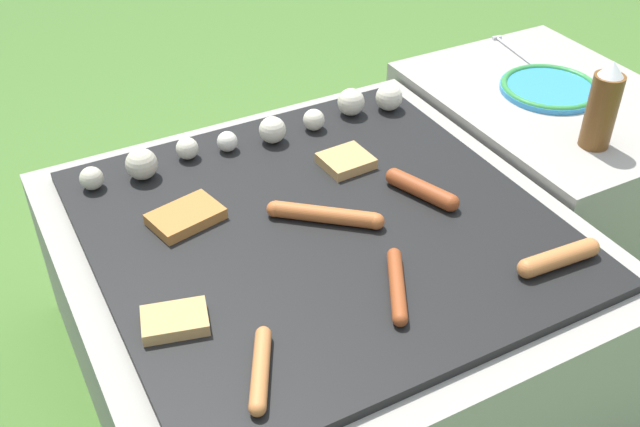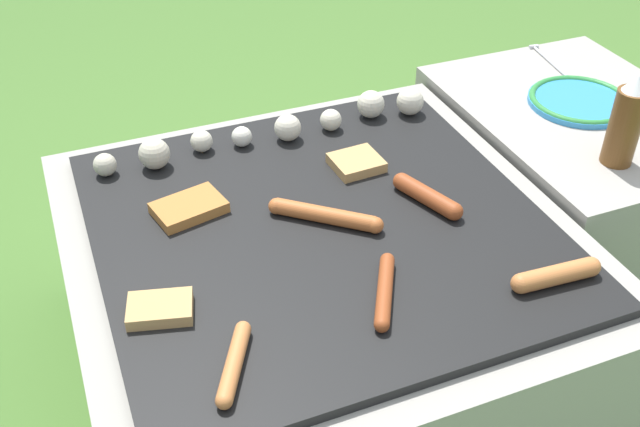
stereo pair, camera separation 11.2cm
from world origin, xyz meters
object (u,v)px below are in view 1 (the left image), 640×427
sausage_front_center (397,285)px  fork_utensil (511,49)px  condiment_bottle (603,107)px  plate_colorful (550,88)px

sausage_front_center → fork_utensil: bearing=39.7°
sausage_front_center → fork_utensil: size_ratio=0.88×
condiment_bottle → fork_utensil: bearing=71.0°
plate_colorful → condiment_bottle: condiment_bottle is taller
condiment_bottle → plate_colorful: bearing=69.7°
sausage_front_center → fork_utensil: (0.73, 0.60, -0.01)m
fork_utensil → plate_colorful: bearing=-107.6°
condiment_bottle → fork_utensil: 0.46m
sausage_front_center → condiment_bottle: size_ratio=0.82×
plate_colorful → fork_utensil: 0.22m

